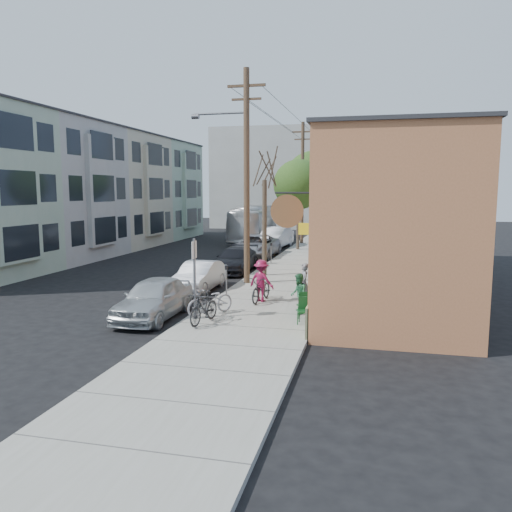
% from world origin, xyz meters
% --- Properties ---
extents(ground, '(120.00, 120.00, 0.00)m').
position_xyz_m(ground, '(0.00, 0.00, 0.00)').
color(ground, black).
extents(sidewalk, '(4.50, 58.00, 0.15)m').
position_xyz_m(sidewalk, '(4.25, 11.00, 0.07)').
color(sidewalk, gray).
rests_on(sidewalk, ground).
extents(cafe_building, '(6.60, 20.20, 6.61)m').
position_xyz_m(cafe_building, '(8.99, 4.99, 3.30)').
color(cafe_building, '#AC6740').
rests_on(cafe_building, ground).
extents(apartment_row, '(6.30, 32.00, 9.00)m').
position_xyz_m(apartment_row, '(-11.85, 14.00, 4.50)').
color(apartment_row, '#98AF94').
rests_on(apartment_row, ground).
extents(end_cap_building, '(18.00, 8.00, 12.00)m').
position_xyz_m(end_cap_building, '(-2.00, 42.00, 6.00)').
color(end_cap_building, '#A0A09B').
rests_on(end_cap_building, ground).
extents(sign_post, '(0.07, 0.45, 2.80)m').
position_xyz_m(sign_post, '(2.35, -3.32, 1.83)').
color(sign_post, slate).
rests_on(sign_post, sidewalk).
extents(parking_meter_near, '(0.14, 0.14, 1.24)m').
position_xyz_m(parking_meter_near, '(2.25, 0.82, 0.98)').
color(parking_meter_near, slate).
rests_on(parking_meter_near, sidewalk).
extents(parking_meter_far, '(0.14, 0.14, 1.24)m').
position_xyz_m(parking_meter_far, '(2.25, 10.42, 0.98)').
color(parking_meter_far, slate).
rests_on(parking_meter_far, sidewalk).
extents(utility_pole_near, '(3.57, 0.28, 10.00)m').
position_xyz_m(utility_pole_near, '(2.39, 3.60, 5.41)').
color(utility_pole_near, '#503A28').
rests_on(utility_pole_near, sidewalk).
extents(utility_pole_far, '(1.80, 0.28, 10.00)m').
position_xyz_m(utility_pole_far, '(2.45, 22.36, 5.34)').
color(utility_pole_far, '#503A28').
rests_on(utility_pole_far, sidewalk).
extents(tree_bare, '(0.24, 0.24, 4.96)m').
position_xyz_m(tree_bare, '(2.80, 5.96, 2.63)').
color(tree_bare, '#44392C').
rests_on(tree_bare, sidewalk).
extents(tree_leafy_mid, '(3.73, 3.73, 6.71)m').
position_xyz_m(tree_leafy_mid, '(2.80, 17.80, 4.99)').
color(tree_leafy_mid, '#44392C').
rests_on(tree_leafy_mid, sidewalk).
extents(tree_leafy_far, '(4.73, 4.73, 7.94)m').
position_xyz_m(tree_leafy_far, '(2.80, 26.15, 5.72)').
color(tree_leafy_far, '#44392C').
rests_on(tree_leafy_far, sidewalk).
extents(patio_chair_a, '(0.64, 0.64, 0.88)m').
position_xyz_m(patio_chair_a, '(6.16, -3.20, 0.59)').
color(patio_chair_a, '#113E1B').
rests_on(patio_chair_a, sidewalk).
extents(patio_chair_b, '(0.65, 0.65, 0.88)m').
position_xyz_m(patio_chair_b, '(6.06, -2.42, 0.59)').
color(patio_chair_b, '#113E1B').
rests_on(patio_chair_b, sidewalk).
extents(patron_grey, '(0.56, 0.68, 1.60)m').
position_xyz_m(patron_grey, '(5.73, -0.18, 0.95)').
color(patron_grey, slate).
rests_on(patron_grey, sidewalk).
extents(patron_green, '(0.68, 0.81, 1.47)m').
position_xyz_m(patron_green, '(5.77, -1.90, 0.89)').
color(patron_green, '#2B6D44').
rests_on(patron_green, sidewalk).
extents(cyclist, '(1.23, 0.96, 1.68)m').
position_xyz_m(cyclist, '(4.02, -0.20, 0.99)').
color(cyclist, maroon).
rests_on(cyclist, sidewalk).
extents(cyclist_bike, '(0.92, 2.00, 1.01)m').
position_xyz_m(cyclist_bike, '(4.02, -0.20, 0.66)').
color(cyclist_bike, black).
rests_on(cyclist_bike, sidewalk).
extents(parked_bike_a, '(0.83, 1.84, 1.07)m').
position_xyz_m(parked_bike_a, '(2.88, -3.93, 0.68)').
color(parked_bike_a, black).
rests_on(parked_bike_a, sidewalk).
extents(parked_bike_b, '(1.67, 2.01, 1.03)m').
position_xyz_m(parked_bike_b, '(2.73, -2.77, 0.67)').
color(parked_bike_b, gray).
rests_on(parked_bike_b, sidewalk).
extents(car_0, '(1.78, 4.35, 1.48)m').
position_xyz_m(car_0, '(0.72, -3.16, 0.74)').
color(car_0, '#B7BDC0').
rests_on(car_0, ground).
extents(car_1, '(1.46, 4.08, 1.34)m').
position_xyz_m(car_1, '(0.64, 1.87, 0.67)').
color(car_1, silver).
rests_on(car_1, ground).
extents(car_2, '(1.95, 4.72, 1.37)m').
position_xyz_m(car_2, '(0.80, 7.43, 0.68)').
color(car_2, black).
rests_on(car_2, ground).
extents(car_3, '(2.66, 5.61, 1.55)m').
position_xyz_m(car_3, '(0.53, 13.57, 0.77)').
color(car_3, '#96979D').
rests_on(car_3, ground).
extents(car_4, '(2.24, 5.25, 1.68)m').
position_xyz_m(car_4, '(0.73, 19.41, 0.84)').
color(car_4, silver).
rests_on(car_4, ground).
extents(bus, '(3.47, 11.57, 3.18)m').
position_xyz_m(bus, '(-2.19, 24.41, 1.59)').
color(bus, silver).
rests_on(bus, ground).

